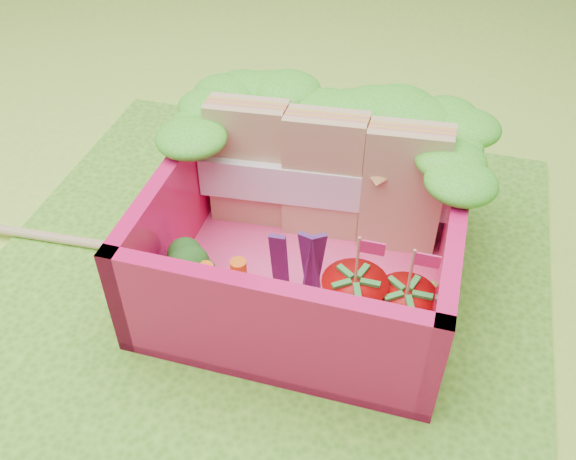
# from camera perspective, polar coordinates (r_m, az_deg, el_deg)

# --- Properties ---
(ground) EXTENTS (14.00, 14.00, 0.00)m
(ground) POSITION_cam_1_polar(r_m,az_deg,el_deg) (3.06, -2.03, -4.28)
(ground) COLOR #97DD3E
(ground) RESTS_ON ground
(placemat) EXTENTS (2.60, 2.60, 0.03)m
(placemat) POSITION_cam_1_polar(r_m,az_deg,el_deg) (3.05, -2.04, -4.08)
(placemat) COLOR #4F9C23
(placemat) RESTS_ON ground
(bento_floor) EXTENTS (1.30, 1.30, 0.05)m
(bento_floor) POSITION_cam_1_polar(r_m,az_deg,el_deg) (3.03, 1.76, -3.50)
(bento_floor) COLOR #FF4186
(bento_floor) RESTS_ON placemat
(bento_box) EXTENTS (1.30, 1.30, 0.55)m
(bento_box) POSITION_cam_1_polar(r_m,az_deg,el_deg) (2.85, 1.86, 0.02)
(bento_box) COLOR #DD1257
(bento_box) RESTS_ON placemat
(lettuce_ruffle) EXTENTS (1.43, 0.77, 0.11)m
(lettuce_ruffle) POSITION_cam_1_polar(r_m,az_deg,el_deg) (3.03, 4.29, 10.58)
(lettuce_ruffle) COLOR #2A981B
(lettuce_ruffle) RESTS_ON bento_box
(sandwich_stack) EXTENTS (1.18, 0.28, 0.65)m
(sandwich_stack) POSITION_cam_1_polar(r_m,az_deg,el_deg) (3.01, 3.32, 4.74)
(sandwich_stack) COLOR #A47C57
(sandwich_stack) RESTS_ON bento_floor
(broccoli) EXTENTS (0.32, 0.32, 0.26)m
(broccoli) POSITION_cam_1_polar(r_m,az_deg,el_deg) (2.77, -9.19, -3.56)
(broccoli) COLOR #658E44
(broccoli) RESTS_ON bento_floor
(carrot_sticks) EXTENTS (0.20, 0.13, 0.26)m
(carrot_sticks) POSITION_cam_1_polar(r_m,az_deg,el_deg) (2.76, -5.73, -4.88)
(carrot_sticks) COLOR orange
(carrot_sticks) RESTS_ON bento_floor
(purple_wedges) EXTENTS (0.21, 0.08, 0.38)m
(purple_wedges) POSITION_cam_1_polar(r_m,az_deg,el_deg) (2.76, 1.18, -2.84)
(purple_wedges) COLOR #3F1855
(purple_wedges) RESTS_ON bento_floor
(strawberry_left) EXTENTS (0.27, 0.27, 0.51)m
(strawberry_left) POSITION_cam_1_polar(r_m,az_deg,el_deg) (2.67, 5.80, -6.52)
(strawberry_left) COLOR #BB0B0C
(strawberry_left) RESTS_ON bento_floor
(strawberry_right) EXTENTS (0.25, 0.25, 0.49)m
(strawberry_right) POSITION_cam_1_polar(r_m,az_deg,el_deg) (2.68, 10.22, -7.31)
(strawberry_right) COLOR #BB0B0C
(strawberry_right) RESTS_ON bento_floor
(snap_peas) EXTENTS (0.61, 0.57, 0.05)m
(snap_peas) POSITION_cam_1_polar(r_m,az_deg,el_deg) (2.79, 8.30, -7.66)
(snap_peas) COLOR #6AB739
(snap_peas) RESTS_ON bento_floor
(chopsticks) EXTENTS (2.47, 0.21, 0.04)m
(chopsticks) POSITION_cam_1_polar(r_m,az_deg,el_deg) (3.36, -18.81, -0.86)
(chopsticks) COLOR #D3B874
(chopsticks) RESTS_ON placemat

